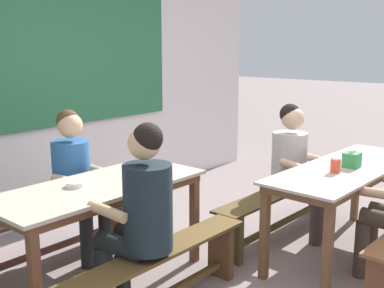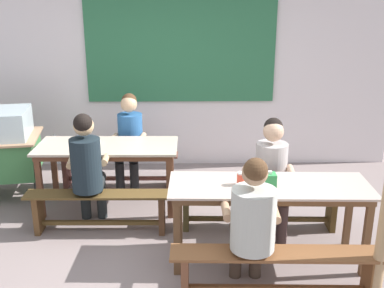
{
  "view_description": "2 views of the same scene",
  "coord_description": "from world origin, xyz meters",
  "px_view_note": "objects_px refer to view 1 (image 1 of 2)",
  "views": [
    {
      "loc": [
        -2.84,
        -1.65,
        1.76
      ],
      "look_at": [
        0.01,
        0.73,
        0.99
      ],
      "focal_mm": 44.51,
      "sensor_mm": 36.0,
      "label": 1
    },
    {
      "loc": [
        0.16,
        -4.06,
        2.44
      ],
      "look_at": [
        0.24,
        0.32,
        1.0
      ],
      "focal_mm": 43.21,
      "sensor_mm": 36.0,
      "label": 2
    }
  ],
  "objects_px": {
    "dining_table_near": "(347,175)",
    "person_right_near_table": "(296,161)",
    "bench_far_front": "(161,271)",
    "condiment_jar": "(335,165)",
    "person_center_facing": "(76,174)",
    "tissue_box": "(352,160)",
    "soup_bowl": "(76,184)",
    "bench_far_back": "(55,227)",
    "bench_near_back": "(281,205)",
    "person_left_back_turned": "(140,210)",
    "dining_table_far": "(100,195)"
  },
  "relations": [
    {
      "from": "bench_far_front",
      "to": "tissue_box",
      "type": "xyz_separation_m",
      "value": [
        1.65,
        -0.6,
        0.55
      ]
    },
    {
      "from": "bench_near_back",
      "to": "person_left_back_turned",
      "type": "height_order",
      "value": "person_left_back_turned"
    },
    {
      "from": "person_left_back_turned",
      "to": "condiment_jar",
      "type": "bearing_deg",
      "value": -22.58
    },
    {
      "from": "condiment_jar",
      "to": "bench_far_back",
      "type": "bearing_deg",
      "value": 127.73
    },
    {
      "from": "bench_far_front",
      "to": "person_right_near_table",
      "type": "relative_size",
      "value": 1.26
    },
    {
      "from": "dining_table_far",
      "to": "bench_far_front",
      "type": "xyz_separation_m",
      "value": [
        -0.01,
        -0.62,
        -0.4
      ]
    },
    {
      "from": "dining_table_far",
      "to": "bench_far_back",
      "type": "distance_m",
      "value": 0.74
    },
    {
      "from": "dining_table_far",
      "to": "person_right_near_table",
      "type": "relative_size",
      "value": 1.31
    },
    {
      "from": "bench_near_back",
      "to": "person_left_back_turned",
      "type": "bearing_deg",
      "value": 179.55
    },
    {
      "from": "dining_table_near",
      "to": "person_left_back_turned",
      "type": "height_order",
      "value": "person_left_back_turned"
    },
    {
      "from": "tissue_box",
      "to": "person_center_facing",
      "type": "bearing_deg",
      "value": 129.48
    },
    {
      "from": "soup_bowl",
      "to": "person_right_near_table",
      "type": "bearing_deg",
      "value": -20.24
    },
    {
      "from": "dining_table_near",
      "to": "bench_far_back",
      "type": "relative_size",
      "value": 1.17
    },
    {
      "from": "bench_far_back",
      "to": "bench_near_back",
      "type": "distance_m",
      "value": 2.05
    },
    {
      "from": "tissue_box",
      "to": "person_left_back_turned",
      "type": "bearing_deg",
      "value": 159.31
    },
    {
      "from": "bench_far_back",
      "to": "person_center_facing",
      "type": "relative_size",
      "value": 1.28
    },
    {
      "from": "bench_far_front",
      "to": "tissue_box",
      "type": "bearing_deg",
      "value": -19.97
    },
    {
      "from": "bench_far_front",
      "to": "person_left_back_turned",
      "type": "height_order",
      "value": "person_left_back_turned"
    },
    {
      "from": "dining_table_far",
      "to": "bench_far_back",
      "type": "relative_size",
      "value": 1.02
    },
    {
      "from": "bench_far_back",
      "to": "soup_bowl",
      "type": "relative_size",
      "value": 12.09
    },
    {
      "from": "bench_far_front",
      "to": "bench_far_back",
      "type": "bearing_deg",
      "value": 89.17
    },
    {
      "from": "person_center_facing",
      "to": "person_right_near_table",
      "type": "bearing_deg",
      "value": -36.59
    },
    {
      "from": "bench_far_front",
      "to": "condiment_jar",
      "type": "xyz_separation_m",
      "value": [
        1.41,
        -0.57,
        0.55
      ]
    },
    {
      "from": "dining_table_far",
      "to": "person_left_back_turned",
      "type": "bearing_deg",
      "value": -102.58
    },
    {
      "from": "tissue_box",
      "to": "soup_bowl",
      "type": "relative_size",
      "value": 1.11
    },
    {
      "from": "person_left_back_turned",
      "to": "condiment_jar",
      "type": "height_order",
      "value": "person_left_back_turned"
    },
    {
      "from": "person_right_near_table",
      "to": "condiment_jar",
      "type": "xyz_separation_m",
      "value": [
        -0.39,
        -0.54,
        0.13
      ]
    },
    {
      "from": "person_left_back_turned",
      "to": "tissue_box",
      "type": "height_order",
      "value": "person_left_back_turned"
    },
    {
      "from": "bench_near_back",
      "to": "condiment_jar",
      "type": "height_order",
      "value": "condiment_jar"
    },
    {
      "from": "dining_table_near",
      "to": "condiment_jar",
      "type": "distance_m",
      "value": 0.3
    },
    {
      "from": "dining_table_near",
      "to": "person_left_back_turned",
      "type": "distance_m",
      "value": 1.9
    },
    {
      "from": "condiment_jar",
      "to": "person_right_near_table",
      "type": "bearing_deg",
      "value": 54.5
    },
    {
      "from": "dining_table_far",
      "to": "tissue_box",
      "type": "bearing_deg",
      "value": -36.5
    },
    {
      "from": "dining_table_near",
      "to": "person_right_near_table",
      "type": "xyz_separation_m",
      "value": [
        0.12,
        0.54,
        0.01
      ]
    },
    {
      "from": "condiment_jar",
      "to": "soup_bowl",
      "type": "xyz_separation_m",
      "value": [
        -1.55,
        1.26,
        -0.04
      ]
    },
    {
      "from": "dining_table_far",
      "to": "bench_near_back",
      "type": "relative_size",
      "value": 0.89
    },
    {
      "from": "person_left_back_turned",
      "to": "dining_table_near",
      "type": "bearing_deg",
      "value": -19.42
    },
    {
      "from": "dining_table_far",
      "to": "soup_bowl",
      "type": "height_order",
      "value": "soup_bowl"
    },
    {
      "from": "bench_near_back",
      "to": "soup_bowl",
      "type": "xyz_separation_m",
      "value": [
        -1.84,
        0.64,
        0.5
      ]
    },
    {
      "from": "dining_table_far",
      "to": "person_right_near_table",
      "type": "xyz_separation_m",
      "value": [
        1.79,
        -0.64,
        0.01
      ]
    },
    {
      "from": "person_center_facing",
      "to": "condiment_jar",
      "type": "distance_m",
      "value": 2.11
    },
    {
      "from": "person_right_near_table",
      "to": "person_center_facing",
      "type": "relative_size",
      "value": 0.99
    },
    {
      "from": "person_center_facing",
      "to": "bench_far_front",
      "type": "bearing_deg",
      "value": -99.89
    },
    {
      "from": "tissue_box",
      "to": "soup_bowl",
      "type": "xyz_separation_m",
      "value": [
        -1.8,
        1.29,
        -0.04
      ]
    },
    {
      "from": "bench_far_front",
      "to": "condiment_jar",
      "type": "bearing_deg",
      "value": -21.9
    },
    {
      "from": "person_center_facing",
      "to": "tissue_box",
      "type": "relative_size",
      "value": 8.54
    },
    {
      "from": "person_right_near_table",
      "to": "soup_bowl",
      "type": "relative_size",
      "value": 9.41
    },
    {
      "from": "dining_table_near",
      "to": "soup_bowl",
      "type": "bearing_deg",
      "value": 145.34
    },
    {
      "from": "bench_far_back",
      "to": "person_left_back_turned",
      "type": "xyz_separation_m",
      "value": [
        -0.13,
        -1.17,
        0.45
      ]
    },
    {
      "from": "person_left_back_turned",
      "to": "soup_bowl",
      "type": "height_order",
      "value": "person_left_back_turned"
    }
  ]
}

